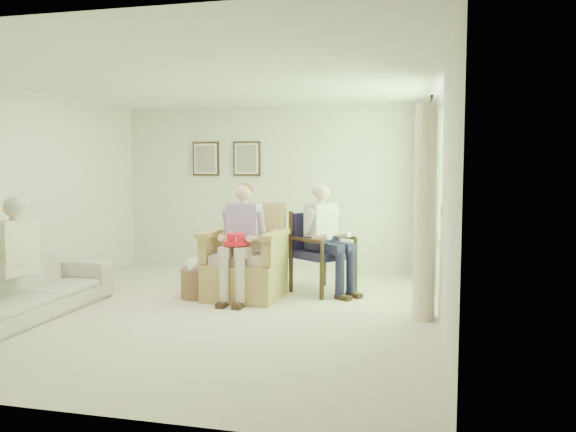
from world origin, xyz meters
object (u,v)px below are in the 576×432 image
(wood_armchair, at_px, (324,248))
(hatbox, at_px, (200,276))
(person_sofa, at_px, (10,251))
(sofa, at_px, (22,287))
(red_hat, at_px, (236,240))
(person_wicker, at_px, (242,232))
(wicker_armchair, at_px, (246,268))
(person_dark, at_px, (322,230))

(wood_armchair, xyz_separation_m, hatbox, (-1.47, -0.74, -0.30))
(hatbox, bearing_deg, person_sofa, -136.13)
(sofa, xyz_separation_m, red_hat, (2.09, 1.11, 0.44))
(person_wicker, bearing_deg, wicker_armchair, 91.96)
(person_dark, height_order, red_hat, person_dark)
(wood_armchair, relative_size, hatbox, 1.51)
(person_wicker, height_order, red_hat, person_wicker)
(person_wicker, bearing_deg, hatbox, -179.39)
(sofa, bearing_deg, wicker_armchair, -55.22)
(sofa, relative_size, person_wicker, 1.59)
(wood_armchair, bearing_deg, hatbox, 152.12)
(wicker_armchair, xyz_separation_m, person_wicker, (0.00, -0.15, 0.47))
(hatbox, bearing_deg, wicker_armchair, 13.99)
(person_wicker, relative_size, person_sofa, 1.09)
(wood_armchair, height_order, person_wicker, person_wicker)
(person_wicker, relative_size, hatbox, 2.06)
(person_dark, bearing_deg, red_hat, 166.05)
(person_dark, xyz_separation_m, hatbox, (-1.47, -0.56, -0.56))
(wicker_armchair, bearing_deg, person_sofa, -140.49)
(person_sofa, bearing_deg, person_dark, 138.42)
(wicker_armchair, bearing_deg, person_dark, 27.12)
(wicker_armchair, relative_size, red_hat, 3.86)
(person_wicker, distance_m, person_dark, 1.07)
(wicker_armchair, bearing_deg, sofa, -143.26)
(sofa, xyz_separation_m, person_dark, (3.00, 1.88, 0.50))
(sofa, bearing_deg, wood_armchair, -55.62)
(sofa, height_order, hatbox, hatbox)
(person_dark, bearing_deg, wood_armchair, 35.50)
(person_sofa, height_order, hatbox, person_sofa)
(person_wicker, relative_size, red_hat, 4.64)
(wicker_armchair, bearing_deg, wood_armchair, 35.39)
(sofa, height_order, person_sofa, person_sofa)
(red_hat, bearing_deg, wood_armchair, 46.23)
(wicker_armchair, bearing_deg, red_hat, -89.48)
(sofa, xyz_separation_m, person_wicker, (2.10, 1.31, 0.51))
(person_sofa, bearing_deg, person_wicker, 139.04)
(hatbox, bearing_deg, wood_armchair, 26.62)
(sofa, relative_size, person_dark, 1.61)
(sofa, bearing_deg, person_dark, -57.90)
(person_dark, xyz_separation_m, red_hat, (-0.91, -0.78, -0.06))
(person_wicker, bearing_deg, person_dark, 34.66)
(wood_armchair, bearing_deg, wicker_armchair, 158.94)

